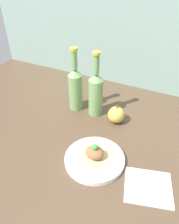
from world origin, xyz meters
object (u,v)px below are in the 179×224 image
Objects in this scene: cider_bottle_left at (75,87)px; apple at (116,115)px; plated_food at (95,154)px; plate at (95,159)px; cider_bottle_right at (96,92)px.

apple is at bearing -4.82° from cider_bottle_left.
plated_food is 1.43× the size of apple.
apple reaches higher than plate.
cider_bottle_left is at bearing 175.18° from apple.
cider_bottle_right is at bearing 114.46° from plated_food.
plate is at bearing -65.54° from cider_bottle_right.
cider_bottle_right reaches higher than apple.
cider_bottle_right is (10.76, 0.00, 0.00)cm from cider_bottle_left.
apple is at bearing -9.30° from cider_bottle_right.
cider_bottle_left reaches higher than plated_food.
plate is 0.72× the size of cider_bottle_right.
cider_bottle_right reaches higher than plate.
plate is at bearing -87.16° from apple.
cider_bottle_right is (-12.76, 28.05, 10.61)cm from plate.
plate is 1.70× the size of plated_food.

